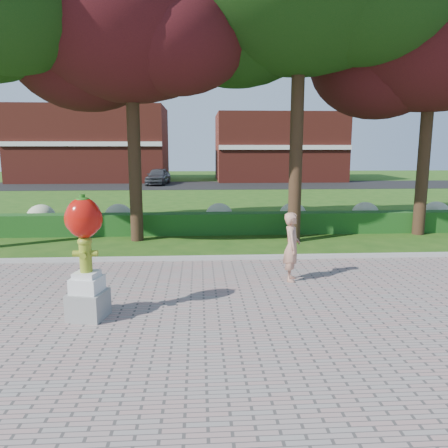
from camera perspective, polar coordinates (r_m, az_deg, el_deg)
The scene contains 13 objects.
ground at distance 9.87m, azimuth -4.33°, elevation -9.37°, with size 100.00×100.00×0.00m, color #214B12.
walkway at distance 6.23m, azimuth -4.99°, elevation -21.54°, with size 40.00×14.00×0.04m, color gray.
curb at distance 12.72m, azimuth -4.11°, elevation -4.55°, with size 40.00×0.18×0.15m, color #ADADA5.
lawn_hedge at distance 16.56m, azimuth -3.94°, elevation 0.04°, with size 24.00×0.70×0.80m, color #144918.
hydrangea_row at distance 17.52m, azimuth -2.05°, elevation 1.12°, with size 20.10×1.10×0.99m.
street at distance 37.45m, azimuth -3.61°, elevation 5.07°, with size 50.00×8.00×0.02m, color black.
building_left at distance 44.49m, azimuth -16.82°, elevation 9.96°, with size 14.00×8.00×7.00m, color maroon.
building_right at distance 44.00m, azimuth 7.01°, elevation 9.92°, with size 12.00×8.00×6.40m, color maroon.
tree_mid_left at distance 16.07m, azimuth -12.56°, elevation 24.34°, with size 8.25×7.04×10.69m.
tree_far_right at distance 18.25m, azimuth 25.24°, elevation 20.82°, with size 7.88×6.72×10.21m.
hydrant_sculpture at distance 8.59m, azimuth -17.65°, elevation -3.74°, with size 0.78×0.78×2.39m.
woman at distance 10.74m, azimuth 8.84°, elevation -2.95°, with size 0.62×0.40×1.69m, color tan.
parked_car at distance 38.54m, azimuth -8.60°, elevation 6.20°, with size 1.69×4.21×1.43m, color #414349.
Camera 1 is at (0.20, -9.31, 3.29)m, focal length 35.00 mm.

